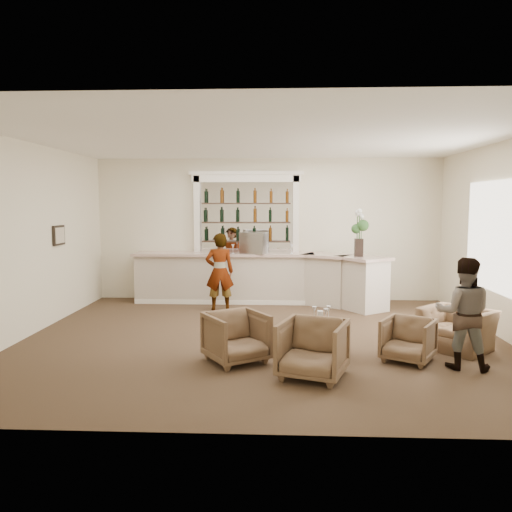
% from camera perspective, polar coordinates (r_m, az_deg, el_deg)
% --- Properties ---
extents(ground, '(8.00, 8.00, 0.00)m').
position_cam_1_polar(ground, '(8.49, 0.81, -9.41)').
color(ground, '#4F3D27').
rests_on(ground, ground).
extents(room_shell, '(8.04, 7.02, 3.32)m').
position_cam_1_polar(room_shell, '(8.89, 2.03, 6.54)').
color(room_shell, '#F0E6C7').
rests_on(room_shell, ground).
extents(bar_counter, '(5.72, 1.80, 1.14)m').
position_cam_1_polar(bar_counter, '(11.31, 0.47, -2.55)').
color(bar_counter, beige).
rests_on(bar_counter, ground).
extents(back_bar_alcove, '(2.64, 0.25, 3.00)m').
position_cam_1_polar(back_bar_alcove, '(11.61, -1.12, 4.90)').
color(back_bar_alcove, white).
rests_on(back_bar_alcove, ground).
extents(cocktail_table, '(0.71, 0.71, 0.50)m').
position_cam_1_polar(cocktail_table, '(7.70, 7.56, -9.15)').
color(cocktail_table, '#492C1F').
rests_on(cocktail_table, ground).
extents(sommelier, '(0.65, 0.48, 1.64)m').
position_cam_1_polar(sommelier, '(10.58, -4.18, -1.81)').
color(sommelier, gray).
rests_on(sommelier, ground).
extents(guest, '(0.87, 0.76, 1.53)m').
position_cam_1_polar(guest, '(7.41, 22.62, -6.05)').
color(guest, gray).
rests_on(guest, ground).
extents(armchair_left, '(1.08, 1.09, 0.72)m').
position_cam_1_polar(armchair_left, '(7.20, -2.25, -9.26)').
color(armchair_left, brown).
rests_on(armchair_left, ground).
extents(armchair_center, '(1.04, 1.05, 0.76)m').
position_cam_1_polar(armchair_center, '(6.62, 6.50, -10.51)').
color(armchair_center, brown).
rests_on(armchair_center, ground).
extents(armchair_right, '(0.92, 0.93, 0.63)m').
position_cam_1_polar(armchair_right, '(7.56, 16.99, -9.15)').
color(armchair_right, brown).
rests_on(armchair_right, ground).
extents(armchair_far, '(1.29, 1.29, 0.63)m').
position_cam_1_polar(armchair_far, '(8.42, 21.99, -7.75)').
color(armchair_far, brown).
rests_on(armchair_far, ground).
extents(espresso_machine, '(0.65, 0.59, 0.48)m').
position_cam_1_polar(espresso_machine, '(11.19, -0.24, 1.52)').
color(espresso_machine, '#ABABAF').
rests_on(espresso_machine, bar_counter).
extents(flower_vase, '(0.26, 0.26, 1.00)m').
position_cam_1_polar(flower_vase, '(10.77, 11.70, 2.93)').
color(flower_vase, black).
rests_on(flower_vase, bar_counter).
extents(wine_glass_bar_left, '(0.07, 0.07, 0.21)m').
position_cam_1_polar(wine_glass_bar_left, '(11.19, -2.65, 0.82)').
color(wine_glass_bar_left, white).
rests_on(wine_glass_bar_left, bar_counter).
extents(wine_glass_bar_right, '(0.07, 0.07, 0.21)m').
position_cam_1_polar(wine_glass_bar_right, '(11.21, 4.09, 0.82)').
color(wine_glass_bar_right, white).
rests_on(wine_glass_bar_right, bar_counter).
extents(wine_glass_tbl_a, '(0.07, 0.07, 0.21)m').
position_cam_1_polar(wine_glass_tbl_a, '(7.64, 6.67, -6.52)').
color(wine_glass_tbl_a, white).
rests_on(wine_glass_tbl_a, cocktail_table).
extents(wine_glass_tbl_b, '(0.07, 0.07, 0.21)m').
position_cam_1_polar(wine_glass_tbl_b, '(7.70, 8.29, -6.43)').
color(wine_glass_tbl_b, white).
rests_on(wine_glass_tbl_b, cocktail_table).
extents(wine_glass_tbl_c, '(0.07, 0.07, 0.21)m').
position_cam_1_polar(wine_glass_tbl_c, '(7.49, 7.99, -6.78)').
color(wine_glass_tbl_c, white).
rests_on(wine_glass_tbl_c, cocktail_table).
extents(napkin_holder, '(0.08, 0.08, 0.12)m').
position_cam_1_polar(napkin_holder, '(7.76, 7.35, -6.67)').
color(napkin_holder, white).
rests_on(napkin_holder, cocktail_table).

